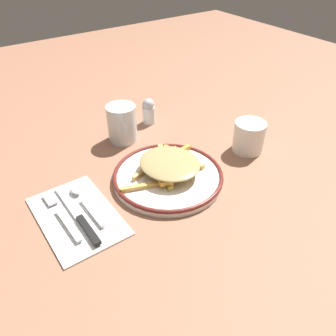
{
  "coord_description": "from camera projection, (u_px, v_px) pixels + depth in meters",
  "views": [
    {
      "loc": [
        -0.37,
        -0.53,
        0.52
      ],
      "look_at": [
        0.0,
        0.0,
        0.03
      ],
      "focal_mm": 36.44,
      "sensor_mm": 36.0,
      "label": 1
    }
  ],
  "objects": [
    {
      "name": "salt_shaker",
      "position": [
        149.0,
        111.0,
        1.03
      ],
      "size": [
        0.04,
        0.04,
        0.08
      ],
      "color": "silver",
      "rests_on": "ground_plane"
    },
    {
      "name": "plate",
      "position": [
        168.0,
        176.0,
        0.83
      ],
      "size": [
        0.27,
        0.27,
        0.02
      ],
      "color": "white",
      "rests_on": "ground_plane"
    },
    {
      "name": "fork",
      "position": [
        61.0,
        215.0,
        0.72
      ],
      "size": [
        0.02,
        0.18,
        0.01
      ],
      "color": "silver",
      "rests_on": "napkin"
    },
    {
      "name": "water_glass",
      "position": [
        122.0,
        123.0,
        0.95
      ],
      "size": [
        0.08,
        0.08,
        0.1
      ],
      "primitive_type": "cylinder",
      "color": "silver",
      "rests_on": "ground_plane"
    },
    {
      "name": "napkin",
      "position": [
        77.0,
        215.0,
        0.73
      ],
      "size": [
        0.15,
        0.23,
        0.01
      ],
      "primitive_type": "cube",
      "rotation": [
        0.0,
        0.0,
        0.01
      ],
      "color": "silver",
      "rests_on": "ground_plane"
    },
    {
      "name": "knife",
      "position": [
        80.0,
        218.0,
        0.71
      ],
      "size": [
        0.02,
        0.21,
        0.01
      ],
      "color": "black",
      "rests_on": "napkin"
    },
    {
      "name": "ground_plane",
      "position": [
        168.0,
        179.0,
        0.83
      ],
      "size": [
        2.6,
        2.6,
        0.0
      ],
      "primitive_type": "plane",
      "color": "#96634A"
    },
    {
      "name": "fries_heap",
      "position": [
        169.0,
        165.0,
        0.82
      ],
      "size": [
        0.24,
        0.18,
        0.04
      ],
      "color": "gold",
      "rests_on": "plate"
    },
    {
      "name": "coffee_mug",
      "position": [
        249.0,
        136.0,
        0.91
      ],
      "size": [
        0.11,
        0.08,
        0.08
      ],
      "color": "white",
      "rests_on": "ground_plane"
    },
    {
      "name": "spoon",
      "position": [
        82.0,
        199.0,
        0.76
      ],
      "size": [
        0.02,
        0.15,
        0.01
      ],
      "color": "silver",
      "rests_on": "napkin"
    }
  ]
}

